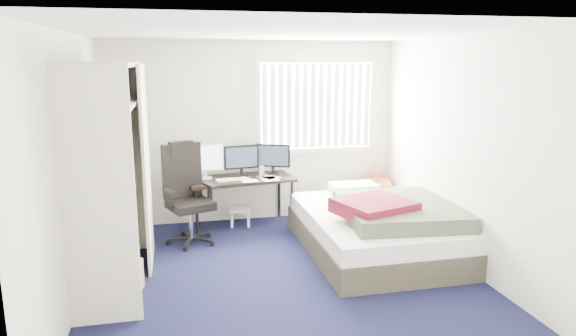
{
  "coord_description": "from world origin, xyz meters",
  "views": [
    {
      "loc": [
        -1.04,
        -4.93,
        2.25
      ],
      "look_at": [
        0.13,
        0.4,
        1.09
      ],
      "focal_mm": 32.0,
      "sensor_mm": 36.0,
      "label": 1
    }
  ],
  "objects_px": {
    "desk": "(240,175)",
    "nightstand": "(376,183)",
    "bed": "(380,227)",
    "office_chair": "(188,204)"
  },
  "relations": [
    {
      "from": "desk",
      "to": "nightstand",
      "type": "xyz_separation_m",
      "value": [
        1.98,
        0.09,
        -0.24
      ]
    },
    {
      "from": "bed",
      "to": "desk",
      "type": "bearing_deg",
      "value": 139.84
    },
    {
      "from": "desk",
      "to": "office_chair",
      "type": "height_order",
      "value": "office_chair"
    },
    {
      "from": "bed",
      "to": "office_chair",
      "type": "bearing_deg",
      "value": 159.11
    },
    {
      "from": "office_chair",
      "to": "nightstand",
      "type": "relative_size",
      "value": 1.41
    },
    {
      "from": "office_chair",
      "to": "nightstand",
      "type": "bearing_deg",
      "value": 10.78
    },
    {
      "from": "desk",
      "to": "nightstand",
      "type": "height_order",
      "value": "desk"
    },
    {
      "from": "desk",
      "to": "bed",
      "type": "relative_size",
      "value": 0.66
    },
    {
      "from": "desk",
      "to": "office_chair",
      "type": "xyz_separation_m",
      "value": [
        -0.71,
        -0.42,
        -0.25
      ]
    },
    {
      "from": "nightstand",
      "to": "bed",
      "type": "relative_size",
      "value": 0.4
    }
  ]
}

